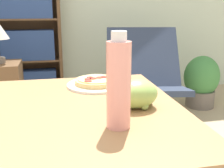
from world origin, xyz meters
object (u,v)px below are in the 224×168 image
at_px(grape_bunch, 136,94).
at_px(pizza_on_plate, 96,83).
at_px(drink_bottle, 119,84).
at_px(side_table, 3,98).
at_px(potted_plant_floor, 201,81).
at_px(lounge_chair_far, 144,94).
at_px(bookshelf, 28,43).

bearing_deg(grape_bunch, pizza_on_plate, 107.50).
distance_m(drink_bottle, side_table, 1.92).
height_order(drink_bottle, side_table, drink_bottle).
distance_m(grape_bunch, drink_bottle, 0.19).
bearing_deg(side_table, potted_plant_floor, 7.15).
bearing_deg(grape_bunch, side_table, 114.68).
height_order(pizza_on_plate, lounge_chair_far, lounge_chair_far).
relative_size(bookshelf, potted_plant_floor, 2.51).
bearing_deg(potted_plant_floor, lounge_chair_far, -157.38).
xyz_separation_m(grape_bunch, drink_bottle, (-0.09, -0.14, 0.08)).
relative_size(pizza_on_plate, potted_plant_floor, 0.45).
bearing_deg(potted_plant_floor, bookshelf, 161.67).
height_order(lounge_chair_far, side_table, lounge_chair_far).
height_order(grape_bunch, drink_bottle, drink_bottle).
bearing_deg(side_table, drink_bottle, -69.89).
bearing_deg(bookshelf, lounge_chair_far, -40.34).
height_order(lounge_chair_far, potted_plant_floor, lounge_chair_far).
bearing_deg(bookshelf, side_table, -101.39).
height_order(drink_bottle, lounge_chair_far, drink_bottle).
xyz_separation_m(side_table, potted_plant_floor, (2.02, 0.25, -0.03)).
height_order(grape_bunch, lounge_chair_far, lounge_chair_far).
relative_size(pizza_on_plate, drink_bottle, 0.93).
bearing_deg(pizza_on_plate, drink_bottle, -90.27).
bearing_deg(bookshelf, drink_bottle, -80.02).
distance_m(grape_bunch, bookshelf, 2.51).
bearing_deg(side_table, grape_bunch, -65.32).
height_order(pizza_on_plate, drink_bottle, drink_bottle).
distance_m(pizza_on_plate, grape_bunch, 0.31).
distance_m(grape_bunch, lounge_chair_far, 1.69).
relative_size(lounge_chair_far, side_table, 1.41).
distance_m(pizza_on_plate, drink_bottle, 0.45).
bearing_deg(grape_bunch, lounge_chair_far, 70.28).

